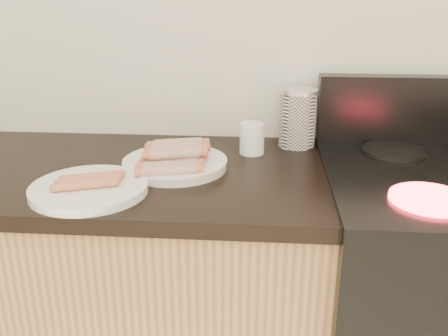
# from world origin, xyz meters

# --- Properties ---
(wall_back) EXTENTS (4.00, 0.04, 2.60)m
(wall_back) POSITION_xyz_m (0.00, 2.00, 1.30)
(wall_back) COLOR silver
(wall_back) RESTS_ON ground
(stove_panel) EXTENTS (0.76, 0.06, 0.20)m
(stove_panel) POSITION_xyz_m (0.78, 1.96, 1.01)
(stove_panel) COLOR black
(stove_panel) RESTS_ON stove
(burner_near_left) EXTENTS (0.18, 0.18, 0.01)m
(burner_near_left) POSITION_xyz_m (0.61, 1.51, 0.92)
(burner_near_left) COLOR #FF1E2D
(burner_near_left) RESTS_ON stove
(burner_far_left) EXTENTS (0.18, 0.18, 0.01)m
(burner_far_left) POSITION_xyz_m (0.61, 1.84, 0.92)
(burner_far_left) COLOR black
(burner_far_left) RESTS_ON stove
(main_plate) EXTENTS (0.29, 0.29, 0.02)m
(main_plate) POSITION_xyz_m (0.00, 1.70, 0.91)
(main_plate) COLOR white
(main_plate) RESTS_ON counter_slab
(side_plate) EXTENTS (0.31, 0.31, 0.02)m
(side_plate) POSITION_xyz_m (-0.17, 1.52, 0.91)
(side_plate) COLOR silver
(side_plate) RESTS_ON counter_slab
(hotdog_pile) EXTENTS (0.13, 0.26, 0.05)m
(hotdog_pile) POSITION_xyz_m (0.00, 1.70, 0.94)
(hotdog_pile) COLOR brown
(hotdog_pile) RESTS_ON main_plate
(plain_sausages) EXTENTS (0.14, 0.12, 0.02)m
(plain_sausages) POSITION_xyz_m (-0.17, 1.52, 0.93)
(plain_sausages) COLOR #B9572C
(plain_sausages) RESTS_ON side_plate
(canister) EXTENTS (0.11, 0.11, 0.17)m
(canister) POSITION_xyz_m (0.34, 1.92, 0.99)
(canister) COLOR silver
(canister) RESTS_ON counter_slab
(mug) EXTENTS (0.08, 0.08, 0.09)m
(mug) POSITION_xyz_m (0.20, 1.84, 0.94)
(mug) COLOR white
(mug) RESTS_ON counter_slab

